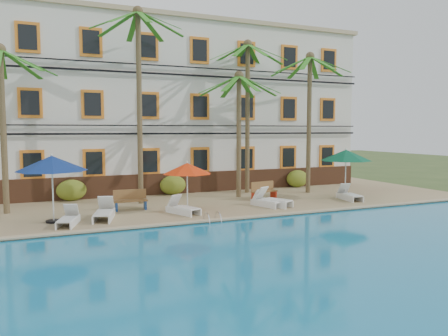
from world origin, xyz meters
name	(u,v)px	position (x,y,z in m)	size (l,w,h in m)	color
ground	(223,221)	(0.00, 0.00, 0.00)	(100.00, 100.00, 0.00)	#384C23
pool_deck	(187,201)	(0.00, 5.00, 0.12)	(30.00, 12.00, 0.25)	tan
swimming_pool	(321,264)	(0.00, -7.00, 0.10)	(26.00, 12.00, 0.20)	#1679AB
pool_coping	(232,218)	(0.00, -0.90, 0.28)	(30.00, 0.35, 0.06)	tan
hotel_building	(161,107)	(0.00, 9.98, 5.37)	(25.40, 6.44, 10.22)	silver
palm_a	(2,104)	(-8.58, 4.16, 5.03)	(4.58, 4.58, 7.34)	brown
palm_b	(139,80)	(-2.57, 4.45, 6.32)	(4.58, 4.58, 9.61)	brown
palm_c	(239,115)	(2.81, 4.41, 4.72)	(4.58, 4.58, 6.82)	brown
palm_d	(248,96)	(3.99, 5.75, 5.86)	(4.58, 4.58, 8.79)	brown
palm_e	(309,103)	(7.25, 4.32, 5.46)	(4.58, 4.58, 8.10)	brown
shrub_left	(71,190)	(-5.71, 6.60, 0.80)	(1.50, 0.90, 1.10)	#1F621C
shrub_mid	(173,185)	(-0.27, 6.60, 0.80)	(1.50, 0.90, 1.10)	#1F621C
shrub_right	(297,179)	(7.99, 6.60, 0.80)	(1.50, 0.90, 1.10)	#1F621C
umbrella_blue	(52,164)	(-6.76, 1.32, 2.58)	(2.73, 2.73, 2.73)	black
umbrella_red	(187,169)	(-1.10, 1.56, 2.16)	(2.25, 2.25, 2.25)	black
umbrella_green	(346,156)	(7.85, 1.71, 2.55)	(2.69, 2.69, 2.69)	black
lounger_a	(68,219)	(-6.26, 0.53, 0.50)	(1.03, 1.73, 0.77)	white
lounger_b	(104,212)	(-4.84, 1.12, 0.54)	(1.17, 2.02, 0.90)	white
lounger_c	(183,208)	(-1.50, 1.01, 0.51)	(1.22, 1.82, 0.81)	white
lounger_d	(266,201)	(2.76, 1.19, 0.51)	(1.06, 1.77, 0.79)	white
lounger_e	(272,200)	(3.03, 1.14, 0.54)	(1.47, 2.02, 0.90)	white
lounger_f	(349,195)	(7.67, 1.15, 0.52)	(0.91, 1.84, 0.83)	white
bench_left	(131,200)	(-3.41, 2.84, 0.72)	(1.53, 0.56, 0.93)	olive
bench_right	(263,190)	(3.66, 3.17, 0.72)	(1.56, 0.76, 0.93)	olive
pool_ladder	(212,221)	(-0.90, -1.00, 0.25)	(0.54, 0.74, 0.74)	silver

